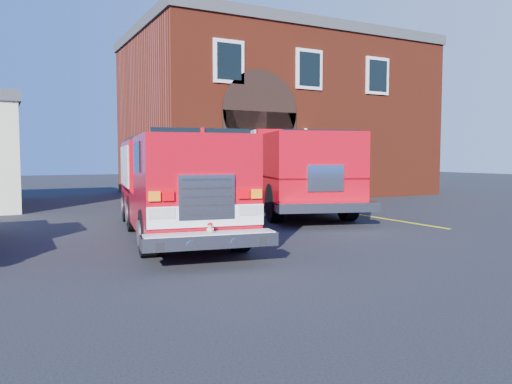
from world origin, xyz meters
TOP-DOWN VIEW (x-y plane):
  - ground at (0.00, 0.00)m, footprint 100.00×100.00m
  - parking_stripe_near at (6.50, 1.00)m, footprint 0.12×3.00m
  - parking_stripe_mid at (6.50, 4.00)m, footprint 0.12×3.00m
  - parking_stripe_far at (6.50, 7.00)m, footprint 0.12×3.00m
  - fire_station at (8.99, 13.98)m, footprint 15.20×10.20m
  - fire_engine at (-0.66, 2.21)m, footprint 3.66×8.70m
  - secondary_truck at (4.94, 5.73)m, footprint 5.41×9.65m

SIDE VIEW (x-z plane):
  - ground at x=0.00m, z-range 0.00..0.00m
  - parking_stripe_near at x=6.50m, z-range 0.00..0.01m
  - parking_stripe_mid at x=6.50m, z-range 0.00..0.01m
  - parking_stripe_far at x=6.50m, z-range 0.00..0.01m
  - fire_engine at x=-0.66m, z-range 0.05..2.65m
  - secondary_truck at x=4.94m, z-range 0.13..3.13m
  - fire_station at x=8.99m, z-range 0.03..8.48m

